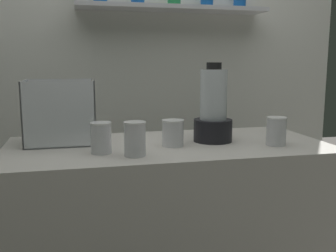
# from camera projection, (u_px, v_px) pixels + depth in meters

# --- Properties ---
(counter) EXTENTS (1.40, 0.64, 0.90)m
(counter) POSITION_uv_depth(u_px,v_px,m) (168.00, 240.00, 1.77)
(counter) COLOR beige
(counter) RESTS_ON ground_plane
(back_wall_unit) EXTENTS (2.60, 0.24, 2.50)m
(back_wall_unit) POSITION_uv_depth(u_px,v_px,m) (140.00, 61.00, 2.37)
(back_wall_unit) COLOR silver
(back_wall_unit) RESTS_ON ground_plane
(carrot_display_bin) EXTENTS (0.30, 0.24, 0.28)m
(carrot_display_bin) POSITION_uv_depth(u_px,v_px,m) (60.00, 123.00, 1.71)
(carrot_display_bin) COLOR white
(carrot_display_bin) RESTS_ON counter
(blender_pitcher) EXTENTS (0.17, 0.17, 0.35)m
(blender_pitcher) POSITION_uv_depth(u_px,v_px,m) (213.00, 111.00, 1.74)
(blender_pitcher) COLOR black
(blender_pitcher) RESTS_ON counter
(juice_cup_pomegranate_far_left) EXTENTS (0.08, 0.08, 0.12)m
(juice_cup_pomegranate_far_left) POSITION_uv_depth(u_px,v_px,m) (101.00, 139.00, 1.52)
(juice_cup_pomegranate_far_left) COLOR white
(juice_cup_pomegranate_far_left) RESTS_ON counter
(juice_cup_pomegranate_left) EXTENTS (0.09, 0.09, 0.13)m
(juice_cup_pomegranate_left) POSITION_uv_depth(u_px,v_px,m) (135.00, 140.00, 1.47)
(juice_cup_pomegranate_left) COLOR white
(juice_cup_pomegranate_left) RESTS_ON counter
(juice_cup_carrot_middle) EXTENTS (0.10, 0.10, 0.11)m
(juice_cup_carrot_middle) POSITION_uv_depth(u_px,v_px,m) (173.00, 135.00, 1.65)
(juice_cup_carrot_middle) COLOR white
(juice_cup_carrot_middle) RESTS_ON counter
(juice_cup_beet_right) EXTENTS (0.09, 0.09, 0.12)m
(juice_cup_beet_right) POSITION_uv_depth(u_px,v_px,m) (276.00, 133.00, 1.67)
(juice_cup_beet_right) COLOR white
(juice_cup_beet_right) RESTS_ON counter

